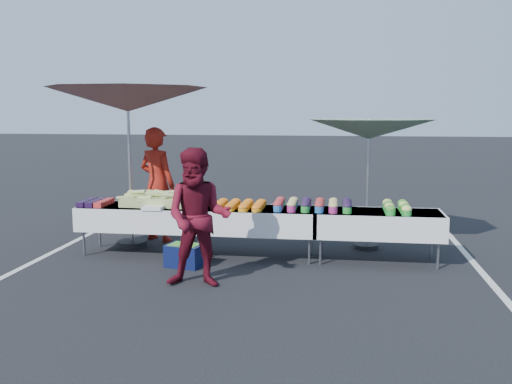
# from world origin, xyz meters

# --- Properties ---
(ground) EXTENTS (80.00, 80.00, 0.00)m
(ground) POSITION_xyz_m (0.00, 0.00, 0.00)
(ground) COLOR black
(stripe_left) EXTENTS (0.10, 5.00, 0.00)m
(stripe_left) POSITION_xyz_m (-3.20, 0.00, 0.00)
(stripe_left) COLOR silver
(stripe_left) RESTS_ON ground
(stripe_right) EXTENTS (0.10, 5.00, 0.00)m
(stripe_right) POSITION_xyz_m (3.20, 0.00, 0.00)
(stripe_right) COLOR silver
(stripe_right) RESTS_ON ground
(table_left) EXTENTS (1.86, 0.81, 0.75)m
(table_left) POSITION_xyz_m (-1.80, 0.00, 0.58)
(table_left) COLOR white
(table_left) RESTS_ON ground
(table_center) EXTENTS (1.86, 0.81, 0.75)m
(table_center) POSITION_xyz_m (0.00, 0.00, 0.58)
(table_center) COLOR white
(table_center) RESTS_ON ground
(table_right) EXTENTS (1.86, 0.81, 0.75)m
(table_right) POSITION_xyz_m (1.80, 0.00, 0.58)
(table_right) COLOR white
(table_right) RESTS_ON ground
(berry_punnets) EXTENTS (0.40, 0.54, 0.08)m
(berry_punnets) POSITION_xyz_m (-2.51, -0.06, 0.79)
(berry_punnets) COLOR black
(berry_punnets) RESTS_ON table_left
(corn_pile) EXTENTS (1.16, 0.57, 0.26)m
(corn_pile) POSITION_xyz_m (-1.55, 0.04, 0.84)
(corn_pile) COLOR #9AC163
(corn_pile) RESTS_ON table_left
(plastic_bags) EXTENTS (0.30, 0.25, 0.05)m
(plastic_bags) POSITION_xyz_m (-1.50, -0.30, 0.78)
(plastic_bags) COLOR white
(plastic_bags) RESTS_ON table_left
(carrot_bowls) EXTENTS (0.75, 0.69, 0.11)m
(carrot_bowls) POSITION_xyz_m (-0.25, -0.01, 0.80)
(carrot_bowls) COLOR orange
(carrot_bowls) RESTS_ON table_center
(potato_cups) EXTENTS (1.14, 0.58, 0.16)m
(potato_cups) POSITION_xyz_m (0.85, 0.00, 0.83)
(potato_cups) COLOR #235EA7
(potato_cups) RESTS_ON table_right
(bean_baskets) EXTENTS (0.36, 0.68, 0.15)m
(bean_baskets) POSITION_xyz_m (2.06, -0.01, 0.82)
(bean_baskets) COLOR green
(bean_baskets) RESTS_ON table_right
(vendor) EXTENTS (0.83, 0.71, 1.93)m
(vendor) POSITION_xyz_m (-1.82, 0.87, 0.97)
(vendor) COLOR maroon
(vendor) RESTS_ON ground
(customer) EXTENTS (0.89, 0.71, 1.76)m
(customer) POSITION_xyz_m (-0.51, -1.50, 0.88)
(customer) COLOR maroon
(customer) RESTS_ON ground
(umbrella_left) EXTENTS (3.21, 3.21, 2.60)m
(umbrella_left) POSITION_xyz_m (-2.11, 0.40, 2.36)
(umbrella_left) COLOR black
(umbrella_left) RESTS_ON ground
(umbrella_right) EXTENTS (2.59, 2.59, 2.10)m
(umbrella_right) POSITION_xyz_m (1.68, 0.80, 1.90)
(umbrella_right) COLOR black
(umbrella_right) RESTS_ON ground
(storage_bin) EXTENTS (0.56, 0.46, 0.32)m
(storage_bin) POSITION_xyz_m (-0.93, -0.65, 0.17)
(storage_bin) COLOR #0C143F
(storage_bin) RESTS_ON ground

